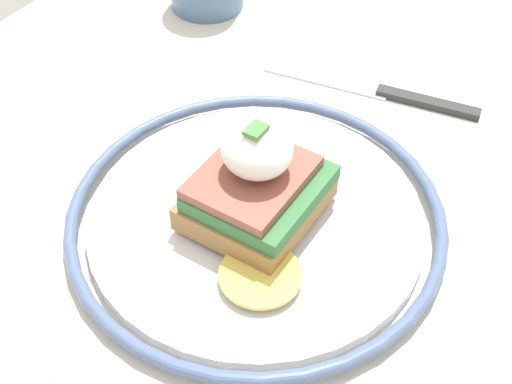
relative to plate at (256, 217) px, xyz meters
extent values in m
cube|color=beige|center=(0.03, -0.04, -0.02)|extent=(1.10, 0.82, 0.03)
cylinder|color=beige|center=(0.52, 0.31, -0.39)|extent=(0.06, 0.06, 0.71)
cylinder|color=silver|center=(0.00, 0.00, 0.00)|extent=(0.25, 0.25, 0.01)
torus|color=slate|center=(0.00, 0.00, 0.00)|extent=(0.29, 0.29, 0.01)
cube|color=#9E703D|center=(0.00, 0.00, 0.02)|extent=(0.10, 0.08, 0.02)
cube|color=#38703D|center=(0.00, 0.00, 0.03)|extent=(0.09, 0.08, 0.01)
cube|color=brown|center=(0.00, 0.00, 0.04)|extent=(0.09, 0.07, 0.01)
ellipsoid|color=white|center=(0.00, 0.00, 0.07)|extent=(0.05, 0.05, 0.04)
cylinder|color=#E5C656|center=(-0.05, -0.03, 0.01)|extent=(0.06, 0.06, 0.00)
cube|color=#47843D|center=(0.00, 0.00, 0.09)|extent=(0.02, 0.01, 0.00)
cube|color=silver|center=(-0.19, 0.05, -0.01)|extent=(0.03, 0.04, 0.00)
cube|color=#2D2D2D|center=(0.20, -0.05, 0.00)|extent=(0.03, 0.09, 0.01)
cube|color=silver|center=(0.19, 0.04, -0.01)|extent=(0.04, 0.12, 0.00)
camera|label=1|loc=(-0.30, -0.19, 0.40)|focal=50.00mm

